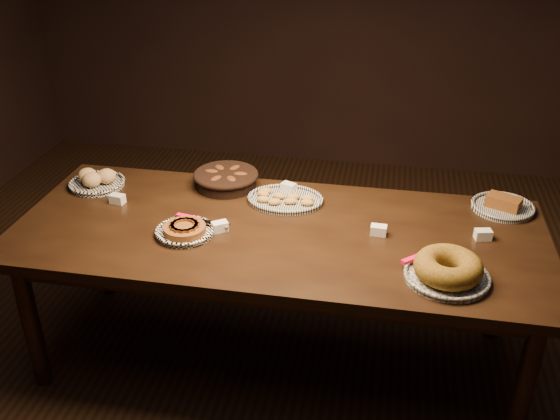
% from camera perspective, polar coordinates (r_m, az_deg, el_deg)
% --- Properties ---
extents(ground, '(5.00, 5.00, 0.00)m').
position_cam_1_polar(ground, '(3.26, -0.16, -13.22)').
color(ground, black).
rests_on(ground, ground).
extents(buffet_table, '(2.40, 1.00, 0.75)m').
position_cam_1_polar(buffet_table, '(2.85, -0.18, -3.01)').
color(buffet_table, black).
rests_on(buffet_table, ground).
extents(apple_tart_plate, '(0.32, 0.26, 0.05)m').
position_cam_1_polar(apple_tart_plate, '(2.80, -8.68, -1.82)').
color(apple_tart_plate, white).
rests_on(apple_tart_plate, buffet_table).
extents(madeleine_platter, '(0.36, 0.30, 0.04)m').
position_cam_1_polar(madeleine_platter, '(3.04, 0.44, 1.02)').
color(madeleine_platter, black).
rests_on(madeleine_platter, buffet_table).
extents(bundt_cake_plate, '(0.35, 0.40, 0.11)m').
position_cam_1_polar(bundt_cake_plate, '(2.54, 15.07, -5.30)').
color(bundt_cake_plate, black).
rests_on(bundt_cake_plate, buffet_table).
extents(croissant_basket, '(0.38, 0.38, 0.08)m').
position_cam_1_polar(croissant_basket, '(3.19, -4.97, 2.95)').
color(croissant_basket, black).
rests_on(croissant_basket, buffet_table).
extents(bread_roll_plate, '(0.28, 0.28, 0.09)m').
position_cam_1_polar(bread_roll_plate, '(3.33, -16.46, 2.62)').
color(bread_roll_plate, white).
rests_on(bread_roll_plate, buffet_table).
extents(loaf_plate, '(0.30, 0.30, 0.07)m').
position_cam_1_polar(loaf_plate, '(3.15, 19.71, 0.38)').
color(loaf_plate, black).
rests_on(loaf_plate, buffet_table).
extents(tent_cards, '(1.79, 0.52, 0.04)m').
position_cam_1_polar(tent_cards, '(2.89, 1.23, -0.41)').
color(tent_cards, white).
rests_on(tent_cards, buffet_table).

